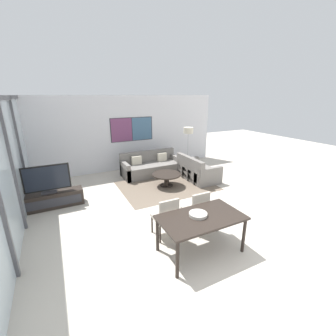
{
  "coord_description": "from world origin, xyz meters",
  "views": [
    {
      "loc": [
        -2.44,
        -2.18,
        2.8
      ],
      "look_at": [
        0.14,
        2.88,
        0.95
      ],
      "focal_mm": 24.0,
      "sensor_mm": 36.0,
      "label": 1
    }
  ],
  "objects_px": {
    "tv_console": "(51,200)",
    "sofa_main": "(151,167)",
    "dining_table": "(201,220)",
    "dining_chair_left": "(166,215)",
    "sofa_side": "(197,172)",
    "dining_chair_centre": "(197,208)",
    "coffee_table": "(167,177)",
    "fruit_bowl": "(198,214)",
    "television": "(47,180)",
    "floor_lamp": "(188,133)"
  },
  "relations": [
    {
      "from": "dining_chair_left",
      "to": "dining_chair_centre",
      "type": "height_order",
      "value": "same"
    },
    {
      "from": "dining_table",
      "to": "dining_chair_left",
      "type": "distance_m",
      "value": 0.78
    },
    {
      "from": "sofa_side",
      "to": "coffee_table",
      "type": "distance_m",
      "value": 1.19
    },
    {
      "from": "fruit_bowl",
      "to": "floor_lamp",
      "type": "height_order",
      "value": "floor_lamp"
    },
    {
      "from": "sofa_side",
      "to": "fruit_bowl",
      "type": "xyz_separation_m",
      "value": [
        -2.1,
        -3.13,
        0.49
      ]
    },
    {
      "from": "tv_console",
      "to": "sofa_side",
      "type": "relative_size",
      "value": 1.06
    },
    {
      "from": "dining_table",
      "to": "dining_chair_centre",
      "type": "xyz_separation_m",
      "value": [
        0.36,
        0.65,
        -0.15
      ]
    },
    {
      "from": "coffee_table",
      "to": "dining_chair_left",
      "type": "distance_m",
      "value": 2.75
    },
    {
      "from": "sofa_main",
      "to": "fruit_bowl",
      "type": "distance_m",
      "value": 4.5
    },
    {
      "from": "sofa_main",
      "to": "coffee_table",
      "type": "xyz_separation_m",
      "value": [
        0.0,
        -1.3,
        0.04
      ]
    },
    {
      "from": "television",
      "to": "fruit_bowl",
      "type": "relative_size",
      "value": 3.28
    },
    {
      "from": "dining_chair_left",
      "to": "floor_lamp",
      "type": "xyz_separation_m",
      "value": [
        2.75,
        3.63,
        0.92
      ]
    },
    {
      "from": "tv_console",
      "to": "dining_table",
      "type": "height_order",
      "value": "dining_table"
    },
    {
      "from": "tv_console",
      "to": "dining_chair_centre",
      "type": "distance_m",
      "value": 3.81
    },
    {
      "from": "coffee_table",
      "to": "dining_table",
      "type": "xyz_separation_m",
      "value": [
        -0.88,
        -3.13,
        0.34
      ]
    },
    {
      "from": "sofa_main",
      "to": "dining_table",
      "type": "bearing_deg",
      "value": -101.18
    },
    {
      "from": "dining_chair_left",
      "to": "dining_chair_centre",
      "type": "xyz_separation_m",
      "value": [
        0.73,
        -0.02,
        0.0
      ]
    },
    {
      "from": "sofa_main",
      "to": "sofa_side",
      "type": "xyz_separation_m",
      "value": [
        1.19,
        -1.25,
        -0.0
      ]
    },
    {
      "from": "television",
      "to": "sofa_side",
      "type": "bearing_deg",
      "value": -0.09
    },
    {
      "from": "dining_chair_left",
      "to": "fruit_bowl",
      "type": "xyz_separation_m",
      "value": [
        0.33,
        -0.63,
        0.26
      ]
    },
    {
      "from": "sofa_side",
      "to": "dining_table",
      "type": "relative_size",
      "value": 0.99
    },
    {
      "from": "coffee_table",
      "to": "dining_chair_centre",
      "type": "relative_size",
      "value": 1.03
    },
    {
      "from": "tv_console",
      "to": "sofa_main",
      "type": "distance_m",
      "value": 3.56
    },
    {
      "from": "dining_table",
      "to": "dining_chair_left",
      "type": "relative_size",
      "value": 1.71
    },
    {
      "from": "fruit_bowl",
      "to": "floor_lamp",
      "type": "distance_m",
      "value": 4.94
    },
    {
      "from": "television",
      "to": "dining_table",
      "type": "distance_m",
      "value": 4.03
    },
    {
      "from": "coffee_table",
      "to": "dining_table",
      "type": "relative_size",
      "value": 0.6
    },
    {
      "from": "dining_table",
      "to": "fruit_bowl",
      "type": "xyz_separation_m",
      "value": [
        -0.04,
        0.05,
        0.11
      ]
    },
    {
      "from": "dining_table",
      "to": "sofa_side",
      "type": "bearing_deg",
      "value": 57.07
    },
    {
      "from": "television",
      "to": "dining_chair_left",
      "type": "distance_m",
      "value": 3.29
    },
    {
      "from": "sofa_main",
      "to": "sofa_side",
      "type": "distance_m",
      "value": 1.72
    },
    {
      "from": "television",
      "to": "dining_chair_centre",
      "type": "distance_m",
      "value": 3.81
    },
    {
      "from": "dining_chair_centre",
      "to": "fruit_bowl",
      "type": "height_order",
      "value": "dining_chair_centre"
    },
    {
      "from": "dining_table",
      "to": "dining_chair_left",
      "type": "xyz_separation_m",
      "value": [
        -0.36,
        0.68,
        -0.15
      ]
    },
    {
      "from": "tv_console",
      "to": "floor_lamp",
      "type": "relative_size",
      "value": 0.96
    },
    {
      "from": "television",
      "to": "floor_lamp",
      "type": "height_order",
      "value": "floor_lamp"
    },
    {
      "from": "fruit_bowl",
      "to": "dining_chair_centre",
      "type": "bearing_deg",
      "value": 56.47
    },
    {
      "from": "coffee_table",
      "to": "fruit_bowl",
      "type": "distance_m",
      "value": 3.24
    },
    {
      "from": "sofa_side",
      "to": "floor_lamp",
      "type": "xyz_separation_m",
      "value": [
        0.33,
        1.12,
        1.14
      ]
    },
    {
      "from": "fruit_bowl",
      "to": "tv_console",
      "type": "bearing_deg",
      "value": 127.68
    },
    {
      "from": "dining_table",
      "to": "fruit_bowl",
      "type": "height_order",
      "value": "fruit_bowl"
    },
    {
      "from": "dining_chair_left",
      "to": "dining_chair_centre",
      "type": "distance_m",
      "value": 0.73
    },
    {
      "from": "television",
      "to": "dining_table",
      "type": "relative_size",
      "value": 0.71
    },
    {
      "from": "sofa_side",
      "to": "coffee_table",
      "type": "xyz_separation_m",
      "value": [
        -1.19,
        -0.06,
        0.04
      ]
    },
    {
      "from": "coffee_table",
      "to": "fruit_bowl",
      "type": "height_order",
      "value": "fruit_bowl"
    },
    {
      "from": "television",
      "to": "dining_chair_centre",
      "type": "bearing_deg",
      "value": -41.94
    },
    {
      "from": "sofa_main",
      "to": "dining_chair_centre",
      "type": "height_order",
      "value": "dining_chair_centre"
    },
    {
      "from": "dining_table",
      "to": "floor_lamp",
      "type": "distance_m",
      "value": 4.98
    },
    {
      "from": "dining_chair_left",
      "to": "sofa_side",
      "type": "bearing_deg",
      "value": 45.95
    },
    {
      "from": "coffee_table",
      "to": "dining_table",
      "type": "bearing_deg",
      "value": -105.64
    }
  ]
}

